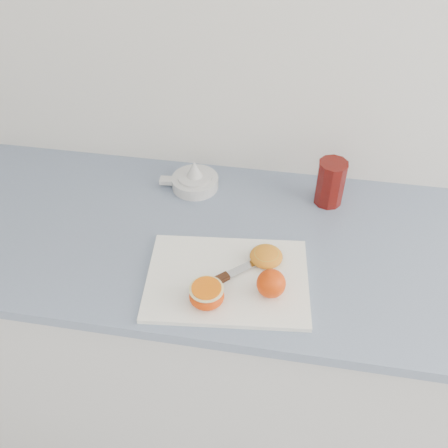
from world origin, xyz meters
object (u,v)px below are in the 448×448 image
counter (256,342)px  red_tumbler (330,184)px  cutting_board (227,279)px  half_orange (207,295)px  citrus_juicer (194,180)px

counter → red_tumbler: red_tumbler is taller
cutting_board → half_orange: size_ratio=4.80×
red_tumbler → cutting_board: bearing=-123.9°
counter → cutting_board: (-0.07, -0.15, 0.45)m
counter → half_orange: bearing=-114.2°
half_orange → citrus_juicer: bearing=105.7°
counter → citrus_juicer: size_ratio=15.13×
counter → cutting_board: 0.48m
half_orange → red_tumbler: size_ratio=0.60×
citrus_juicer → cutting_board: bearing=-66.0°
red_tumbler → counter: bearing=-130.3°
citrus_juicer → red_tumbler: (0.37, -0.00, 0.04)m
counter → citrus_juicer: (-0.22, 0.19, 0.47)m
counter → citrus_juicer: 0.55m
red_tumbler → half_orange: bearing=-122.1°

